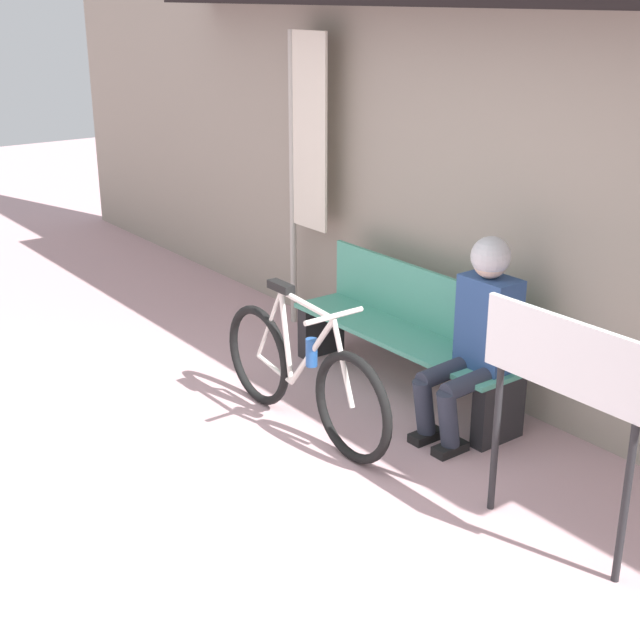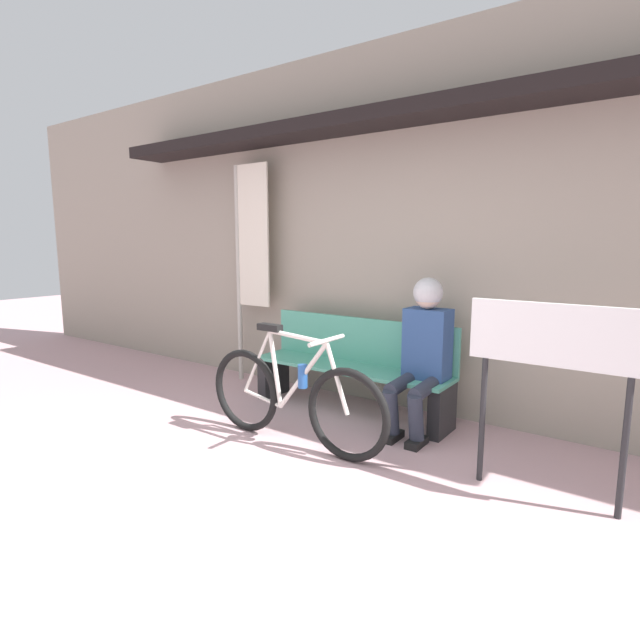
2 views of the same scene
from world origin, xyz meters
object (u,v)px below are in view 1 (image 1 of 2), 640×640
Objects in this scene: banner_pole at (304,150)px; signboard at (566,377)px; park_bench_near at (408,336)px; bicycle at (302,375)px; person_seated at (479,326)px.

banner_pole is 1.96× the size of signboard.
park_bench_near is 1.91m from signboard.
banner_pole is (-1.39, 0.17, 1.02)m from park_bench_near.
signboard is at bearing -20.12° from park_bench_near.
park_bench_near is 0.89m from bicycle.
person_seated is at bearing 49.77° from bicycle.
signboard is (1.69, 0.25, 0.52)m from bicycle.
park_bench_near is 1.59× the size of signboard.
banner_pole is at bearing 165.47° from signboard.
person_seated is 2.23m from banner_pole.
person_seated is 1.17m from signboard.
bicycle is 0.71× the size of banner_pole.
bicycle is at bearing -171.46° from signboard.
bicycle is at bearing -36.61° from banner_pole.
signboard is (1.03, -0.53, 0.18)m from person_seated.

